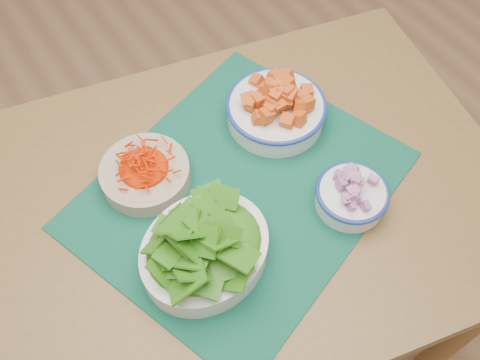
# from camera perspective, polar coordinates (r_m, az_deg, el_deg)

# --- Properties ---
(ground) EXTENTS (4.00, 4.00, 0.00)m
(ground) POSITION_cam_1_polar(r_m,az_deg,el_deg) (1.83, -4.24, -5.78)
(ground) COLOR #AC7953
(ground) RESTS_ON ground
(table) EXTENTS (1.26, 0.98, 0.75)m
(table) POSITION_cam_1_polar(r_m,az_deg,el_deg) (1.11, -2.02, -4.97)
(table) COLOR brown
(table) RESTS_ON ground
(placemat) EXTENTS (0.70, 0.63, 0.00)m
(placemat) POSITION_cam_1_polar(r_m,az_deg,el_deg) (1.02, 0.00, -0.98)
(placemat) COLOR #063426
(placemat) RESTS_ON table
(carrot_bowl) EXTENTS (0.19, 0.19, 0.06)m
(carrot_bowl) POSITION_cam_1_polar(r_m,az_deg,el_deg) (1.02, -10.14, 0.93)
(carrot_bowl) COLOR #BEA68D
(carrot_bowl) RESTS_ON placemat
(squash_bowl) EXTENTS (0.21, 0.21, 0.10)m
(squash_bowl) POSITION_cam_1_polar(r_m,az_deg,el_deg) (1.09, 3.91, 8.05)
(squash_bowl) COLOR white
(squash_bowl) RESTS_ON placemat
(lettuce_bowl) EXTENTS (0.27, 0.25, 0.11)m
(lettuce_bowl) POSITION_cam_1_polar(r_m,az_deg,el_deg) (0.91, -3.83, -6.96)
(lettuce_bowl) COLOR white
(lettuce_bowl) RESTS_ON placemat
(onion_bowl) EXTENTS (0.16, 0.16, 0.07)m
(onion_bowl) POSITION_cam_1_polar(r_m,az_deg,el_deg) (1.00, 11.84, -1.51)
(onion_bowl) COLOR white
(onion_bowl) RESTS_ON placemat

